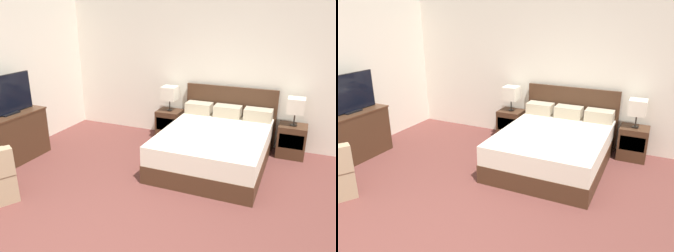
% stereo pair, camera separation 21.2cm
% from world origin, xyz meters
% --- Properties ---
extents(ground_plane, '(10.85, 10.85, 0.00)m').
position_xyz_m(ground_plane, '(0.00, 0.00, 0.00)').
color(ground_plane, brown).
extents(wall_back, '(6.81, 0.06, 2.60)m').
position_xyz_m(wall_back, '(0.00, 3.65, 1.30)').
color(wall_back, silver).
rests_on(wall_back, ground).
extents(bed, '(1.68, 2.11, 1.08)m').
position_xyz_m(bed, '(0.56, 2.57, 0.31)').
color(bed, '#422819').
rests_on(bed, ground).
extents(nightstand_left, '(0.46, 0.41, 0.56)m').
position_xyz_m(nightstand_left, '(-0.57, 3.35, 0.28)').
color(nightstand_left, '#422819').
rests_on(nightstand_left, ground).
extents(nightstand_right, '(0.46, 0.41, 0.56)m').
position_xyz_m(nightstand_right, '(1.69, 3.35, 0.28)').
color(nightstand_right, '#422819').
rests_on(nightstand_right, ground).
extents(table_lamp_left, '(0.28, 0.28, 0.47)m').
position_xyz_m(table_lamp_left, '(-0.57, 3.35, 0.90)').
color(table_lamp_left, '#332D28').
rests_on(table_lamp_left, nightstand_left).
extents(table_lamp_right, '(0.28, 0.28, 0.47)m').
position_xyz_m(table_lamp_right, '(1.69, 3.35, 0.90)').
color(table_lamp_right, '#332D28').
rests_on(table_lamp_right, nightstand_right).
extents(dresser, '(0.49, 1.27, 0.81)m').
position_xyz_m(dresser, '(-2.54, 1.30, 0.42)').
color(dresser, '#422819').
rests_on(dresser, ground).
extents(tv, '(0.18, 0.97, 0.63)m').
position_xyz_m(tv, '(-2.54, 1.36, 1.12)').
color(tv, black).
rests_on(tv, dresser).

